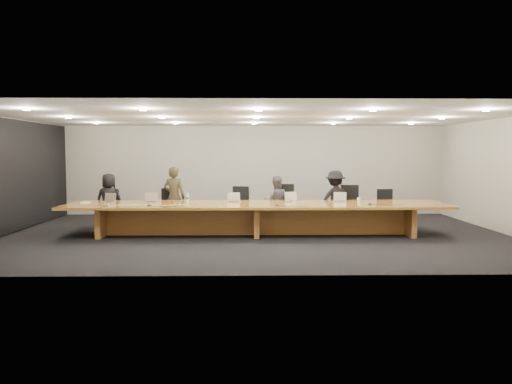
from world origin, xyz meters
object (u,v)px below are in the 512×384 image
(paper_cup_near, at_px, (294,201))
(laptop_b, at_px, (150,197))
(person_b, at_px, (174,197))
(chair_mid_right, at_px, (286,205))
(chair_mid_left, at_px, (238,206))
(av_box, at_px, (105,205))
(laptop_d, at_px, (293,197))
(laptop_e, at_px, (339,197))
(chair_far_right, at_px, (387,208))
(laptop_a, at_px, (108,197))
(paper_cup_far, at_px, (359,200))
(person_a, at_px, (109,200))
(person_d, at_px, (335,199))
(mic_center, at_px, (277,205))
(chair_right, at_px, (349,206))
(chair_far_left, at_px, (111,208))
(mic_left, at_px, (149,205))
(chair_left, at_px, (167,208))
(amber_mug, at_px, (172,202))
(water_bottle, at_px, (188,198))
(laptop_c, at_px, (234,197))
(person_c, at_px, (276,201))
(conference_table, at_px, (256,213))
(mic_right, at_px, (370,204))

(paper_cup_near, bearing_deg, laptop_b, 177.28)
(person_b, bearing_deg, chair_mid_right, -165.48)
(chair_mid_left, relative_size, av_box, 4.95)
(laptop_d, bearing_deg, av_box, 170.24)
(chair_mid_right, distance_m, paper_cup_near, 1.09)
(laptop_e, bearing_deg, laptop_d, -163.97)
(chair_far_right, relative_size, paper_cup_near, 12.66)
(laptop_a, xyz_separation_m, paper_cup_far, (6.16, -0.06, -0.06))
(person_a, bearing_deg, person_d, -179.53)
(paper_cup_far, xyz_separation_m, mic_center, (-2.09, -0.93, -0.04))
(chair_mid_left, distance_m, chair_right, 2.92)
(chair_far_left, relative_size, mic_left, 7.47)
(av_box, bearing_deg, mic_center, 9.46)
(chair_left, distance_m, chair_far_right, 5.82)
(person_a, relative_size, amber_mug, 15.60)
(person_a, xyz_separation_m, laptop_b, (1.25, -0.92, 0.16))
(chair_mid_right, bearing_deg, chair_mid_left, 175.04)
(chair_mid_right, relative_size, water_bottle, 5.07)
(laptop_c, xyz_separation_m, paper_cup_far, (3.07, 0.04, -0.07))
(chair_mid_left, xyz_separation_m, laptop_d, (1.36, -0.91, 0.33))
(person_c, relative_size, amber_mug, 14.73)
(person_d, bearing_deg, chair_left, -17.18)
(conference_table, distance_m, person_c, 1.40)
(chair_far_right, distance_m, amber_mug, 5.65)
(laptop_a, distance_m, mic_left, 1.50)
(person_b, relative_size, person_d, 1.08)
(chair_far_left, height_order, mic_right, chair_far_left)
(mic_left, bearing_deg, laptop_e, 10.79)
(person_b, bearing_deg, mic_right, 177.31)
(laptop_c, bearing_deg, laptop_a, 169.86)
(person_a, bearing_deg, chair_right, -179.19)
(paper_cup_near, distance_m, mic_center, 0.83)
(person_b, height_order, paper_cup_near, person_b)
(person_d, relative_size, mic_right, 11.40)
(chair_far_right, xyz_separation_m, laptop_a, (-7.12, -0.83, 0.36))
(chair_far_right, bearing_deg, av_box, -170.71)
(conference_table, height_order, person_b, person_b)
(person_d, relative_size, amber_mug, 16.34)
(person_d, bearing_deg, person_a, -16.56)
(person_c, bearing_deg, mic_left, 38.61)
(paper_cup_far, bearing_deg, chair_left, 169.81)
(mic_right, bearing_deg, chair_right, 96.78)
(chair_left, distance_m, person_d, 4.42)
(chair_far_left, distance_m, chair_far_right, 7.31)
(chair_mid_right, relative_size, laptop_c, 3.77)
(paper_cup_near, bearing_deg, mic_left, -169.51)
(laptop_a, bearing_deg, paper_cup_far, 12.89)
(laptop_e, bearing_deg, chair_far_left, -172.35)
(av_box, bearing_deg, chair_far_left, 113.13)
(mic_left, bearing_deg, mic_center, -1.20)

